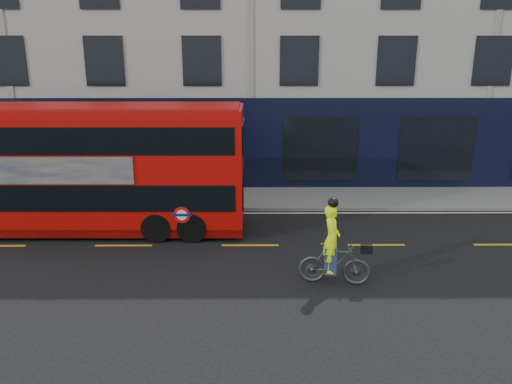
{
  "coord_description": "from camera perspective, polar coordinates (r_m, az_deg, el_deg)",
  "views": [
    {
      "loc": [
        0.1,
        -13.18,
        5.98
      ],
      "look_at": [
        0.19,
        2.49,
        1.47
      ],
      "focal_mm": 35.0,
      "sensor_mm": 36.0,
      "label": 1
    }
  ],
  "objects": [
    {
      "name": "lane_dashes",
      "position": [
        15.86,
        -0.67,
        -6.1
      ],
      "size": [
        58.0,
        0.12,
        0.01
      ],
      "primitive_type": null,
      "color": "gold",
      "rests_on": "ground"
    },
    {
      "name": "ground",
      "position": [
        14.48,
        -0.7,
        -8.35
      ],
      "size": [
        120.0,
        120.0,
        0.0
      ],
      "primitive_type": "plane",
      "color": "black",
      "rests_on": "ground"
    },
    {
      "name": "pavement",
      "position": [
        20.56,
        -0.6,
        -0.69
      ],
      "size": [
        60.0,
        3.0,
        0.12
      ],
      "primitive_type": "cube",
      "color": "gray",
      "rests_on": "ground"
    },
    {
      "name": "cyclist",
      "position": [
        13.26,
        8.87,
        -7.19
      ],
      "size": [
        1.94,
        0.82,
        2.37
      ],
      "rotation": [
        0.0,
        0.0,
        -0.15
      ],
      "color": "#424547",
      "rests_on": "ground"
    },
    {
      "name": "building_terrace",
      "position": [
        26.17,
        -0.59,
        19.36
      ],
      "size": [
        50.0,
        10.07,
        15.0
      ],
      "color": "#A4A19B",
      "rests_on": "ground"
    },
    {
      "name": "bus",
      "position": [
        17.47,
        -18.82,
        2.6
      ],
      "size": [
        10.57,
        2.51,
        4.25
      ],
      "rotation": [
        0.0,
        0.0,
        -0.01
      ],
      "color": "#C10B07",
      "rests_on": "ground"
    },
    {
      "name": "road_edge_line",
      "position": [
        18.86,
        -0.62,
        -2.43
      ],
      "size": [
        58.0,
        0.1,
        0.01
      ],
      "primitive_type": "cube",
      "color": "silver",
      "rests_on": "ground"
    },
    {
      "name": "kerb",
      "position": [
        19.12,
        -0.61,
        -1.97
      ],
      "size": [
        60.0,
        0.12,
        0.13
      ],
      "primitive_type": "cube",
      "color": "slate",
      "rests_on": "ground"
    }
  ]
}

